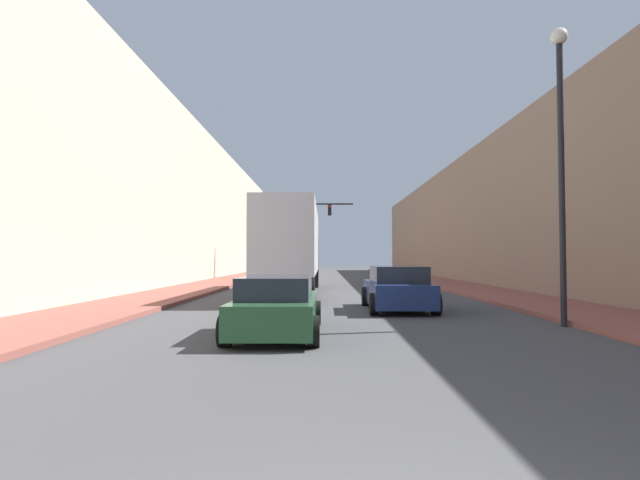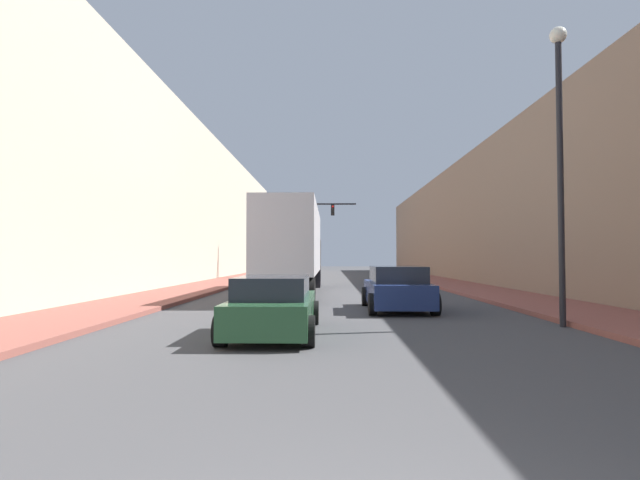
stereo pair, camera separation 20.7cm
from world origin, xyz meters
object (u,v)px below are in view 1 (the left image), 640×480
at_px(street_lamp, 561,138).
at_px(semi_truck, 293,247).
at_px(suv_car, 397,289).
at_px(traffic_signal_gantry, 285,222).
at_px(sedan_car, 277,306).

bearing_deg(street_lamp, semi_truck, 123.92).
xyz_separation_m(suv_car, traffic_signal_gantry, (-5.76, 24.49, 4.05)).
bearing_deg(sedan_car, suv_car, 56.01).
bearing_deg(semi_truck, street_lamp, -56.08).
bearing_deg(sedan_car, semi_truck, 91.97).
height_order(semi_truck, suv_car, semi_truck).
distance_m(semi_truck, street_lamp, 14.31).
bearing_deg(sedan_car, traffic_signal_gantry, 94.06).
bearing_deg(suv_car, street_lamp, -46.89).
relative_size(semi_truck, suv_car, 3.23).
bearing_deg(semi_truck, suv_car, -61.91).
distance_m(suv_car, street_lamp, 6.97).
bearing_deg(suv_car, traffic_signal_gantry, 103.23).
relative_size(semi_truck, traffic_signal_gantry, 1.82).
xyz_separation_m(semi_truck, suv_car, (4.08, -7.65, -1.62)).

